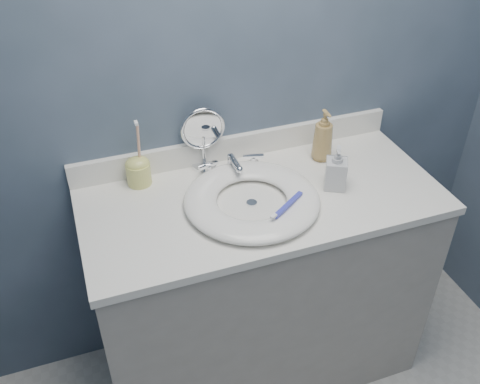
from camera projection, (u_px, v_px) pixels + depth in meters
name	position (u px, v px, depth m)	size (l,w,h in m)	color
back_wall	(235.00, 76.00, 1.82)	(2.20, 0.02, 2.40)	#3F4E5E
vanity_cabinet	(259.00, 290.00, 2.07)	(1.20, 0.55, 0.85)	#A59F97
countertop	(262.00, 199.00, 1.81)	(1.22, 0.57, 0.03)	white
backsplash	(237.00, 146.00, 1.98)	(1.22, 0.02, 0.09)	white
basin	(252.00, 200.00, 1.76)	(0.45, 0.45, 0.04)	white
drain	(252.00, 203.00, 1.77)	(0.04, 0.04, 0.01)	silver
faucet	(232.00, 166.00, 1.90)	(0.25, 0.13, 0.07)	silver
makeup_mirror	(203.00, 135.00, 1.87)	(0.16, 0.09, 0.24)	silver
soap_bottle_amber	(323.00, 135.00, 1.94)	(0.08, 0.08, 0.20)	#A5854A
soap_bottle_clear	(336.00, 168.00, 1.80)	(0.07, 0.07, 0.16)	#BCBEC1
toothbrush_holder	(138.00, 170.00, 1.83)	(0.08, 0.08, 0.24)	#DBDA6D
toothbrush_lying	(287.00, 206.00, 1.69)	(0.15, 0.11, 0.02)	#343ABA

